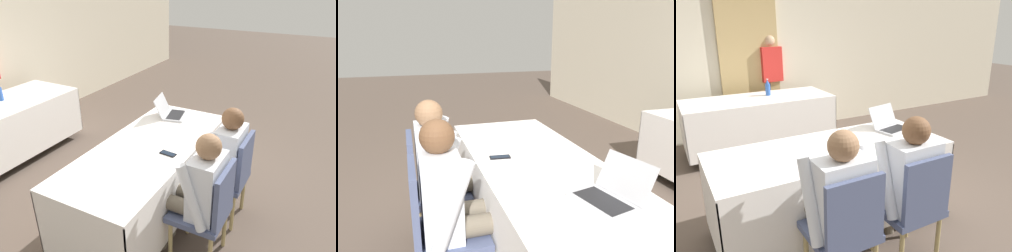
{
  "view_description": "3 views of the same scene",
  "coord_description": "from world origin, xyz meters",
  "views": [
    {
      "loc": [
        -2.31,
        -1.43,
        2.23
      ],
      "look_at": [
        0.0,
        -0.21,
        1.01
      ],
      "focal_mm": 35.0,
      "sensor_mm": 36.0,
      "label": 1
    },
    {
      "loc": [
        2.07,
        -0.86,
        1.61
      ],
      "look_at": [
        0.0,
        -0.21,
        1.01
      ],
      "focal_mm": 35.0,
      "sensor_mm": 36.0,
      "label": 2
    },
    {
      "loc": [
        -1.21,
        -2.31,
        1.78
      ],
      "look_at": [
        0.0,
        -0.21,
        1.01
      ],
      "focal_mm": 35.0,
      "sensor_mm": 36.0,
      "label": 3
    }
  ],
  "objects": [
    {
      "name": "ground_plane",
      "position": [
        0.0,
        0.0,
        0.0
      ],
      "size": [
        24.0,
        24.0,
        0.0
      ],
      "primitive_type": "plane",
      "color": "brown"
    },
    {
      "name": "wall_back",
      "position": [
        0.0,
        2.95,
        1.35
      ],
      "size": [
        12.0,
        0.06,
        2.7
      ],
      "color": "beige",
      "rests_on": "ground_plane"
    },
    {
      "name": "curtain_panel",
      "position": [
        0.1,
        2.89,
        1.33
      ],
      "size": [
        0.91,
        0.04,
        2.65
      ],
      "color": "tan",
      "rests_on": "ground_plane"
    },
    {
      "name": "conference_table_near",
      "position": [
        0.0,
        0.0,
        0.58
      ],
      "size": [
        2.03,
        0.85,
        0.76
      ],
      "color": "white",
      "rests_on": "ground_plane"
    },
    {
      "name": "conference_table_far",
      "position": [
        -0.01,
        2.19,
        0.58
      ],
      "size": [
        2.03,
        0.85,
        0.76
      ],
      "color": "white",
      "rests_on": "ground_plane"
    },
    {
      "name": "laptop",
      "position": [
        0.73,
        0.13,
        0.8
      ],
      "size": [
        0.39,
        0.39,
        0.22
      ],
      "rotation": [
        0.0,
        0.0,
        0.21
      ],
      "color": "#B7B7BC",
      "rests_on": "conference_table_near"
    },
    {
      "name": "cell_phone",
      "position": [
        -0.05,
        -0.24,
        0.76
      ],
      "size": [
        0.08,
        0.16,
        0.01
      ],
      "rotation": [
        0.0,
        0.0,
        -0.11
      ],
      "color": "black",
      "rests_on": "conference_table_near"
    },
    {
      "name": "paper_beside_laptop",
      "position": [
        0.74,
        0.1,
        0.76
      ],
      "size": [
        0.27,
        0.33,
        0.0
      ],
      "rotation": [
        0.0,
        0.0,
        -0.21
      ],
      "color": "white",
      "rests_on": "conference_table_near"
    },
    {
      "name": "paper_centre_table",
      "position": [
        -0.69,
        0.03,
        0.76
      ],
      "size": [
        0.23,
        0.31,
        0.0
      ],
      "rotation": [
        0.0,
        0.0,
        0.07
      ],
      "color": "white",
      "rests_on": "conference_table_near"
    },
    {
      "name": "paper_left_edge",
      "position": [
        0.27,
        -0.17,
        0.76
      ],
      "size": [
        0.28,
        0.34,
        0.0
      ],
      "rotation": [
        0.0,
        0.0,
        0.27
      ],
      "color": "white",
      "rests_on": "conference_table_near"
    },
    {
      "name": "water_bottle",
      "position": [
        0.17,
        2.29,
        0.87
      ],
      "size": [
        0.07,
        0.07,
        0.24
      ],
      "color": "#2D5BB7",
      "rests_on": "conference_table_far"
    },
    {
      "name": "chair_near_left",
      "position": [
        -0.29,
        -0.73,
        0.5
      ],
      "size": [
        0.44,
        0.44,
        0.91
      ],
      "rotation": [
        0.0,
        0.0,
        3.14
      ],
      "color": "tan",
      "rests_on": "ground_plane"
    },
    {
      "name": "chair_near_right",
      "position": [
        0.29,
        -0.73,
        0.5
      ],
      "size": [
        0.44,
        0.44,
        0.91
      ],
      "rotation": [
        0.0,
        0.0,
        3.14
      ],
      "color": "tan",
      "rests_on": "ground_plane"
    },
    {
      "name": "person_checkered_shirt",
      "position": [
        -0.29,
        -0.63,
        0.66
      ],
      "size": [
        0.5,
        0.52,
        1.17
      ],
      "rotation": [
        0.0,
        0.0,
        3.14
      ],
      "color": "#665B4C",
      "rests_on": "ground_plane"
    },
    {
      "name": "person_white_shirt",
      "position": [
        0.29,
        -0.63,
        0.66
      ],
      "size": [
        0.5,
        0.52,
        1.17
      ],
      "rotation": [
        0.0,
        0.0,
        3.14
      ],
      "color": "#665B4C",
      "rests_on": "ground_plane"
    },
    {
      "name": "person_red_shirt",
      "position": [
        0.43,
        2.92,
        0.91
      ],
      "size": [
        0.36,
        0.24,
        1.59
      ],
      "rotation": [
        0.0,
        0.0,
        0.13
      ],
      "color": "#33333D",
      "rests_on": "ground_plane"
    }
  ]
}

